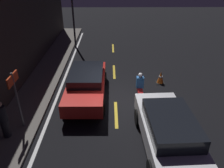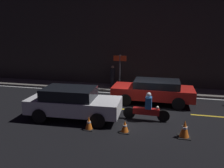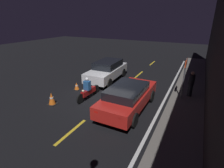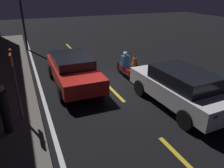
# 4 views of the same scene
# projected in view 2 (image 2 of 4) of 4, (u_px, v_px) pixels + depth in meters

# --- Properties ---
(ground_plane) EXTENTS (56.00, 56.00, 0.00)m
(ground_plane) POSITION_uv_depth(u_px,v_px,m) (141.00, 111.00, 11.51)
(ground_plane) COLOR black
(raised_curb) EXTENTS (28.00, 1.86, 0.11)m
(raised_curb) POSITION_uv_depth(u_px,v_px,m) (147.00, 90.00, 15.43)
(raised_curb) COLOR #605B56
(raised_curb) RESTS_ON ground
(building_front) EXTENTS (28.00, 0.30, 6.84)m
(building_front) POSITION_uv_depth(u_px,v_px,m) (150.00, 41.00, 15.66)
(building_front) COLOR #2D2826
(building_front) RESTS_ON ground
(lane_dash_b) EXTENTS (2.00, 0.14, 0.01)m
(lane_dash_b) POSITION_uv_depth(u_px,v_px,m) (46.00, 103.00, 12.73)
(lane_dash_b) COLOR gold
(lane_dash_b) RESTS_ON ground
(lane_dash_c) EXTENTS (2.00, 0.14, 0.01)m
(lane_dash_c) POSITION_uv_depth(u_px,v_px,m) (122.00, 109.00, 11.73)
(lane_dash_c) COLOR gold
(lane_dash_c) RESTS_ON ground
(lane_dash_d) EXTENTS (2.00, 0.14, 0.01)m
(lane_dash_d) POSITION_uv_depth(u_px,v_px,m) (212.00, 116.00, 10.74)
(lane_dash_d) COLOR gold
(lane_dash_d) RESTS_ON ground
(lane_solid_kerb) EXTENTS (25.20, 0.14, 0.01)m
(lane_solid_kerb) POSITION_uv_depth(u_px,v_px,m) (145.00, 95.00, 14.32)
(lane_solid_kerb) COLOR silver
(lane_solid_kerb) RESTS_ON ground
(sedan_white) EXTENTS (4.44, 1.99, 1.50)m
(sedan_white) POSITION_uv_depth(u_px,v_px,m) (73.00, 102.00, 10.33)
(sedan_white) COLOR silver
(sedan_white) RESTS_ON ground
(taxi_red) EXTENTS (4.60, 1.93, 1.37)m
(taxi_red) POSITION_uv_depth(u_px,v_px,m) (153.00, 90.00, 12.57)
(taxi_red) COLOR red
(taxi_red) RESTS_ON ground
(motorcycle) EXTENTS (2.17, 0.37, 1.36)m
(motorcycle) POSITION_uv_depth(u_px,v_px,m) (146.00, 109.00, 10.16)
(motorcycle) COLOR black
(motorcycle) RESTS_ON ground
(traffic_cone_near) EXTENTS (0.41, 0.41, 0.57)m
(traffic_cone_near) POSITION_uv_depth(u_px,v_px,m) (89.00, 123.00, 9.25)
(traffic_cone_near) COLOR black
(traffic_cone_near) RESTS_ON ground
(traffic_cone_mid) EXTENTS (0.41, 0.41, 0.51)m
(traffic_cone_mid) POSITION_uv_depth(u_px,v_px,m) (125.00, 127.00, 9.00)
(traffic_cone_mid) COLOR black
(traffic_cone_mid) RESTS_ON ground
(traffic_cone_far) EXTENTS (0.49, 0.49, 0.71)m
(traffic_cone_far) POSITION_uv_depth(u_px,v_px,m) (185.00, 129.00, 8.54)
(traffic_cone_far) COLOR black
(traffic_cone_far) RESTS_ON ground
(pedestrian) EXTENTS (0.34, 0.34, 1.56)m
(pedestrian) POSITION_uv_depth(u_px,v_px,m) (113.00, 76.00, 15.85)
(pedestrian) COLOR black
(pedestrian) RESTS_ON raised_curb
(shop_sign) EXTENTS (0.90, 0.08, 2.40)m
(shop_sign) POSITION_uv_depth(u_px,v_px,m) (120.00, 65.00, 15.12)
(shop_sign) COLOR #4C4C51
(shop_sign) RESTS_ON raised_curb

